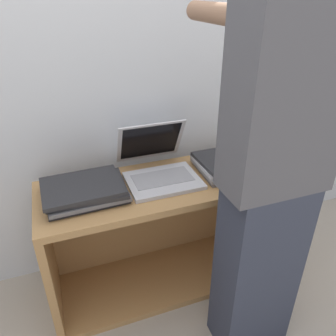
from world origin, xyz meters
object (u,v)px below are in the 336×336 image
laptop_stack_right (232,163)px  laptop_open (159,167)px  laptop_stack_left (85,190)px  person (272,175)px

laptop_stack_right → laptop_open: bearing=170.0°
laptop_stack_left → laptop_stack_right: size_ratio=1.02×
laptop_open → laptop_stack_left: laptop_open is taller
laptop_stack_right → person: person is taller
person → laptop_open: bearing=116.5°
laptop_open → person: (0.27, -0.55, 0.19)m
person → laptop_stack_right: bearing=75.8°
laptop_open → laptop_stack_left: size_ratio=1.07×
laptop_open → laptop_stack_right: 0.40m
laptop_open → person: 0.64m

